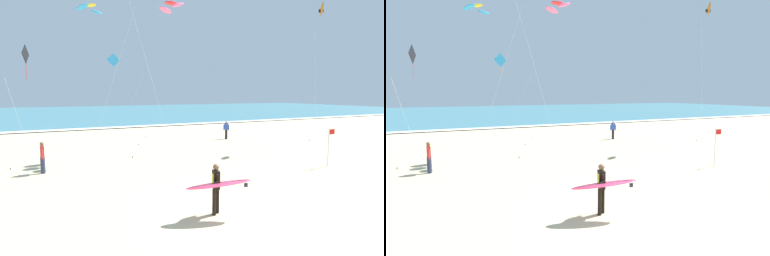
{
  "view_description": "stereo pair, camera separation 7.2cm",
  "coord_description": "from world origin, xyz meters",
  "views": [
    {
      "loc": [
        -6.16,
        -8.3,
        4.01
      ],
      "look_at": [
        -0.1,
        4.16,
        2.44
      ],
      "focal_mm": 29.07,
      "sensor_mm": 36.0,
      "label": 1
    },
    {
      "loc": [
        -6.09,
        -8.33,
        4.01
      ],
      "look_at": [
        -0.1,
        4.16,
        2.44
      ],
      "focal_mm": 29.07,
      "sensor_mm": 36.0,
      "label": 2
    }
  ],
  "objects": [
    {
      "name": "kite_delta_amber_mid",
      "position": [
        12.68,
        8.78,
        10.04
      ],
      "size": [
        1.56,
        2.13,
        10.6
      ],
      "color": "orange",
      "rests_on": "ground"
    },
    {
      "name": "bystander_blue_top",
      "position": [
        8.22,
        14.47,
        0.81
      ],
      "size": [
        0.46,
        0.3,
        1.59
      ],
      "color": "black",
      "rests_on": "ground"
    },
    {
      "name": "shoreline_foam",
      "position": [
        0.0,
        27.2,
        0.09
      ],
      "size": [
        160.0,
        1.71,
        0.01
      ],
      "primitive_type": "cube",
      "color": "white",
      "rests_on": "ocean_water"
    },
    {
      "name": "kite_arc_golden_distant",
      "position": [
        -2.33,
        17.86,
        10.57
      ],
      "size": [
        4.08,
        4.22,
        10.91
      ],
      "color": "#2D99DB",
      "rests_on": "ground"
    },
    {
      "name": "ground_plane",
      "position": [
        0.0,
        0.0,
        0.0
      ],
      "size": [
        160.0,
        160.0,
        0.0
      ],
      "primitive_type": "plane",
      "color": "beige"
    },
    {
      "name": "ocean_water",
      "position": [
        0.0,
        56.9,
        0.04
      ],
      "size": [
        160.0,
        60.0,
        0.08
      ],
      "primitive_type": "cube",
      "color": "teal",
      "rests_on": "ground"
    },
    {
      "name": "kite_diamond_cobalt_near",
      "position": [
        -0.48,
        18.17,
        6.47
      ],
      "size": [
        3.37,
        0.6,
        7.28
      ],
      "color": "#2D99DB",
      "rests_on": "ground"
    },
    {
      "name": "lifeguard_flag",
      "position": [
        7.88,
        3.46,
        1.27
      ],
      "size": [
        0.45,
        0.05,
        2.1
      ],
      "color": "silver",
      "rests_on": "ground"
    },
    {
      "name": "kite_diamond_charcoal_far",
      "position": [
        -6.87,
        13.01,
        6.07
      ],
      "size": [
        1.14,
        3.44,
        6.88
      ],
      "color": "black",
      "rests_on": "ground"
    },
    {
      "name": "bystander_red_top",
      "position": [
        -6.22,
        8.62,
        0.81
      ],
      "size": [
        0.22,
        0.5,
        1.59
      ],
      "color": "#2D334C",
      "rests_on": "ground"
    },
    {
      "name": "surfer_lead",
      "position": [
        -1.15,
        0.14,
        1.04
      ],
      "size": [
        2.2,
        1.14,
        1.71
      ],
      "color": "black",
      "rests_on": "ground"
    },
    {
      "name": "kite_arc_scarlet_high",
      "position": [
        1.63,
        10.77,
        9.49
      ],
      "size": [
        3.53,
        2.24,
        9.79
      ],
      "color": "pink",
      "rests_on": "ground"
    }
  ]
}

